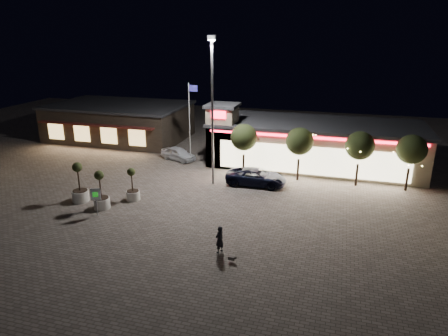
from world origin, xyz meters
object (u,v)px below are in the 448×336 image
(pickup_truck, at_px, (256,177))
(white_sedan, at_px, (178,154))
(planter_left, at_px, (80,189))
(planter_mid, at_px, (101,197))
(pedestrian, at_px, (220,239))
(valet_sign, at_px, (96,197))

(pickup_truck, relative_size, white_sedan, 1.31)
(planter_left, relative_size, planter_mid, 1.07)
(pedestrian, bearing_deg, valet_sign, -75.52)
(valet_sign, bearing_deg, planter_mid, 108.43)
(pedestrian, xyz_separation_m, valet_sign, (-9.94, 2.38, 0.62))
(valet_sign, bearing_deg, planter_left, 144.86)
(white_sedan, relative_size, pedestrian, 2.33)
(pedestrian, bearing_deg, pickup_truck, -150.78)
(white_sedan, height_order, valet_sign, valet_sign)
(planter_left, bearing_deg, planter_mid, -16.55)
(pickup_truck, xyz_separation_m, pedestrian, (0.26, -11.66, 0.13))
(white_sedan, height_order, planter_left, planter_left)
(pedestrian, height_order, planter_left, planter_left)
(white_sedan, xyz_separation_m, valet_sign, (-0.45, -14.05, 0.79))
(planter_left, bearing_deg, valet_sign, -35.14)
(planter_mid, height_order, valet_sign, planter_mid)
(pedestrian, distance_m, planter_left, 13.41)
(pedestrian, distance_m, planter_mid, 10.97)
(pickup_truck, xyz_separation_m, valet_sign, (-9.69, -9.28, 0.75))
(planter_mid, relative_size, valet_sign, 1.42)
(pickup_truck, height_order, white_sedan, pickup_truck)
(white_sedan, xyz_separation_m, planter_mid, (-0.86, -12.81, 0.24))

